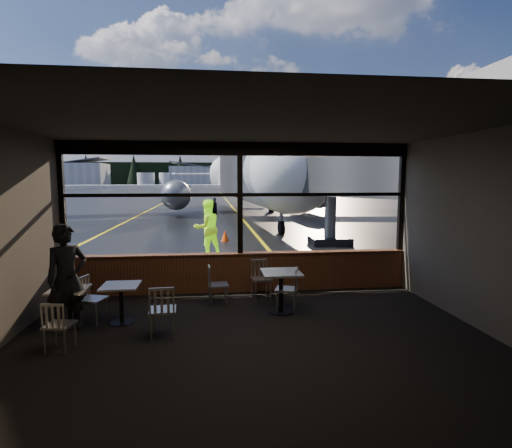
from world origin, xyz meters
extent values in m
plane|color=black|center=(0.00, 120.00, 0.00)|extent=(520.00, 520.00, 0.00)
cube|color=black|center=(0.00, -3.00, 0.01)|extent=(8.00, 6.00, 0.01)
cube|color=#38332D|center=(0.00, -3.00, 3.50)|extent=(8.00, 6.00, 0.04)
cube|color=#4F473F|center=(4.00, -3.00, 1.75)|extent=(0.04, 6.00, 3.50)
cube|color=#4F473F|center=(0.00, -6.00, 1.75)|extent=(8.00, 0.04, 3.50)
cube|color=#5A2E1B|center=(0.00, 0.00, 0.45)|extent=(8.00, 0.28, 0.90)
cube|color=black|center=(0.00, 0.00, 3.35)|extent=(8.00, 0.18, 0.30)
cube|color=black|center=(-3.95, 0.00, 2.20)|extent=(0.12, 0.12, 2.60)
cube|color=black|center=(0.00, 0.00, 2.20)|extent=(0.12, 0.12, 2.60)
cube|color=black|center=(3.95, 0.00, 2.20)|extent=(0.12, 0.12, 2.60)
cube|color=black|center=(0.00, 0.00, 2.30)|extent=(8.00, 0.10, 0.08)
imported|color=black|center=(-3.16, -2.20, 0.95)|extent=(0.82, 0.79, 1.90)
imported|color=#BFF219|center=(-0.80, 4.59, 0.98)|extent=(1.19, 1.10, 1.97)
cone|color=orange|center=(-0.05, 7.94, 0.24)|extent=(0.34, 0.34, 0.48)
cylinder|color=silver|center=(-30.00, 182.00, 3.00)|extent=(8.00, 8.00, 6.00)
cylinder|color=silver|center=(-20.00, 182.00, 3.00)|extent=(8.00, 8.00, 6.00)
cylinder|color=silver|center=(-10.00, 182.00, 3.00)|extent=(8.00, 8.00, 6.00)
cube|color=black|center=(0.00, 210.00, 6.00)|extent=(360.00, 3.00, 12.00)
camera|label=1|loc=(-0.70, -9.26, 2.64)|focal=28.00mm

